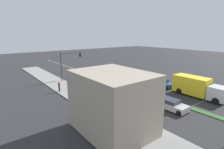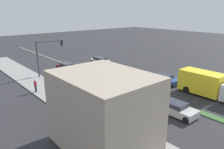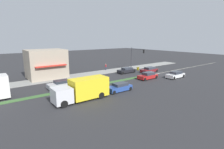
% 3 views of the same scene
% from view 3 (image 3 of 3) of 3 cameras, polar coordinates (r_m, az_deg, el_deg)
% --- Properties ---
extents(ground_plane, '(160.00, 160.00, 0.00)m').
position_cam_3_polar(ground_plane, '(30.04, -7.30, -3.95)').
color(ground_plane, '#2B2B2D').
extents(sidewalk_right, '(4.00, 73.00, 0.12)m').
position_cam_3_polar(sidewalk_right, '(37.68, -14.86, -0.89)').
color(sidewalk_right, gray).
rests_on(sidewalk_right, ground).
extents(median_strip, '(0.90, 46.00, 0.10)m').
position_cam_3_polar(median_strip, '(26.92, -24.22, -6.74)').
color(median_strip, '#3D6633').
rests_on(median_strip, ground).
extents(lane_marking_center, '(0.16, 60.00, 0.01)m').
position_cam_3_polar(lane_marking_center, '(41.74, 14.58, 0.28)').
color(lane_marking_center, beige).
rests_on(lane_marking_center, ground).
extents(building_corner_store, '(6.36, 7.31, 5.71)m').
position_cam_3_polar(building_corner_store, '(37.97, -20.68, 3.31)').
color(building_corner_store, tan).
rests_on(building_corner_store, sidewalk_right).
extents(traffic_signal_main, '(4.59, 0.34, 5.60)m').
position_cam_3_polar(traffic_signal_main, '(44.32, 7.64, 6.32)').
color(traffic_signal_main, '#333338').
rests_on(traffic_signal_main, sidewalk_right).
extents(pedestrian, '(0.34, 0.34, 1.60)m').
position_cam_3_polar(pedestrian, '(44.18, -2.03, 2.56)').
color(pedestrian, '#282D42').
rests_on(pedestrian, sidewalk_right).
extents(warning_aframe_sign, '(0.45, 0.53, 0.84)m').
position_cam_3_polar(warning_aframe_sign, '(44.92, 8.45, 1.90)').
color(warning_aframe_sign, yellow).
rests_on(warning_aframe_sign, ground).
extents(delivery_truck, '(2.44, 7.50, 2.87)m').
position_cam_3_polar(delivery_truck, '(23.64, -9.41, -4.74)').
color(delivery_truck, silver).
rests_on(delivery_truck, ground).
extents(sedan_dark, '(1.76, 4.42, 1.27)m').
position_cam_3_polar(sedan_dark, '(41.29, 4.76, 1.37)').
color(sedan_dark, black).
rests_on(sedan_dark, ground).
extents(sedan_maroon, '(1.82, 4.47, 1.26)m').
position_cam_3_polar(sedan_maroon, '(42.78, 12.08, 1.50)').
color(sedan_maroon, maroon).
rests_on(sedan_maroon, ground).
extents(hatchback_red, '(1.76, 4.29, 1.39)m').
position_cam_3_polar(hatchback_red, '(35.84, 11.63, -0.40)').
color(hatchback_red, '#AD1E1E').
rests_on(hatchback_red, ground).
extents(van_white, '(1.83, 4.30, 1.36)m').
position_cam_3_polar(van_white, '(38.39, 20.01, -0.07)').
color(van_white, silver).
rests_on(van_white, ground).
extents(coupe_blue, '(1.76, 4.07, 1.30)m').
position_cam_3_polar(coupe_blue, '(27.24, 2.43, -4.17)').
color(coupe_blue, '#284793').
rests_on(coupe_blue, ground).
extents(sedan_silver, '(1.87, 4.22, 1.31)m').
position_cam_3_polar(sedan_silver, '(30.10, -16.34, -3.07)').
color(sedan_silver, '#B7BABF').
rests_on(sedan_silver, ground).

